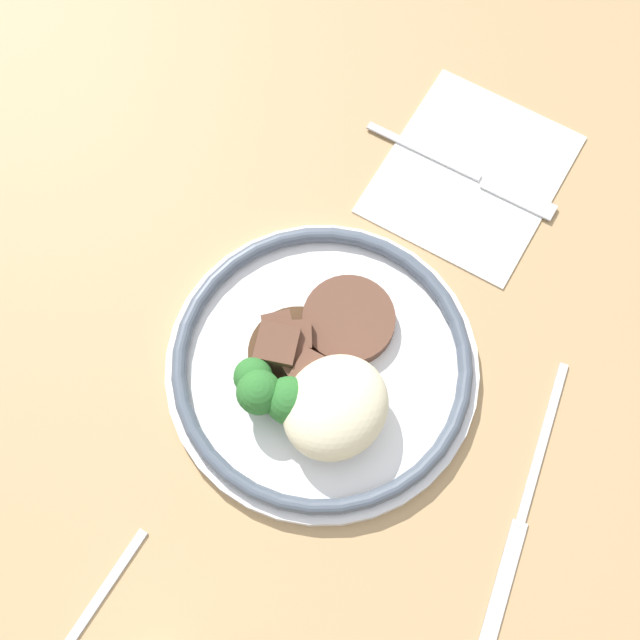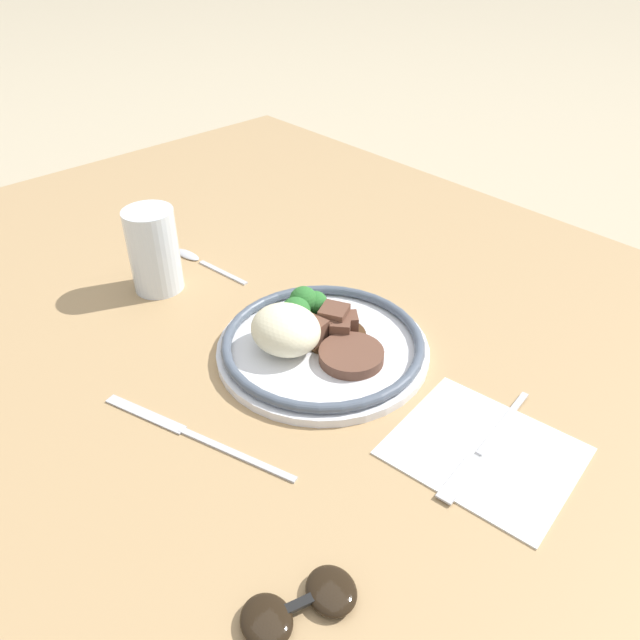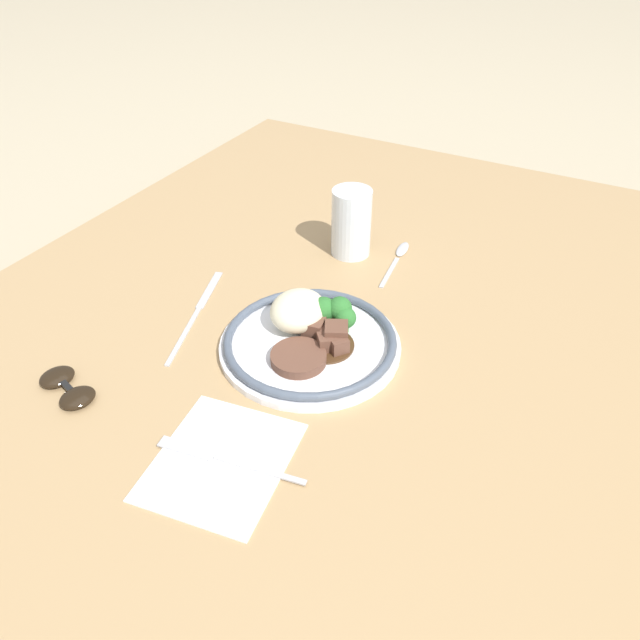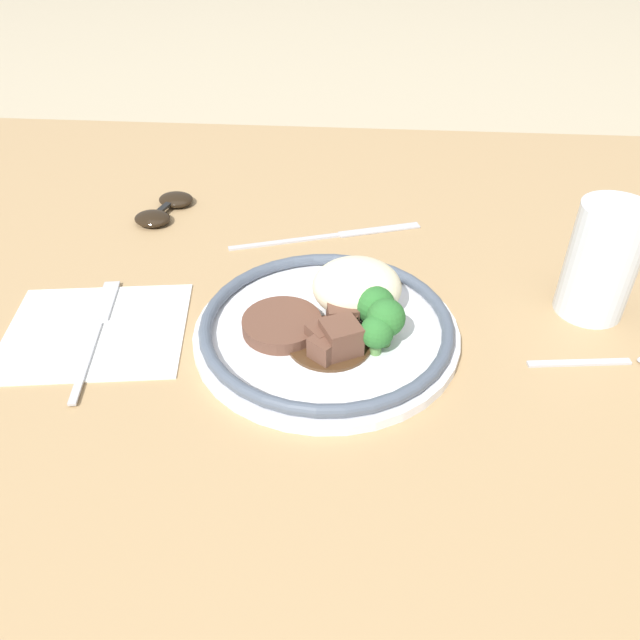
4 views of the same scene
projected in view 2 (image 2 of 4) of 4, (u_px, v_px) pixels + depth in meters
The scene contains 9 objects.
ground_plane at pixel (326, 388), 0.74m from camera, with size 8.00×8.00×0.00m, color tan.
dining_table at pixel (327, 376), 0.73m from camera, with size 1.54×1.06×0.04m.
napkin at pixel (484, 451), 0.61m from camera, with size 0.19×0.17×0.00m.
plate at pixel (317, 339), 0.73m from camera, with size 0.25×0.25×0.06m.
juice_glass at pixel (155, 255), 0.82m from camera, with size 0.07×0.07×0.11m.
fork at pixel (480, 453), 0.60m from camera, with size 0.04×0.18×0.00m.
knife at pixel (189, 433), 0.63m from camera, with size 0.22×0.08×0.00m.
spoon at pixel (196, 259), 0.91m from camera, with size 0.15×0.03×0.01m.
sunglasses at pixel (300, 605), 0.47m from camera, with size 0.07×0.10×0.01m.
Camera 2 is at (-0.40, 0.39, 0.49)m, focal length 35.00 mm.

